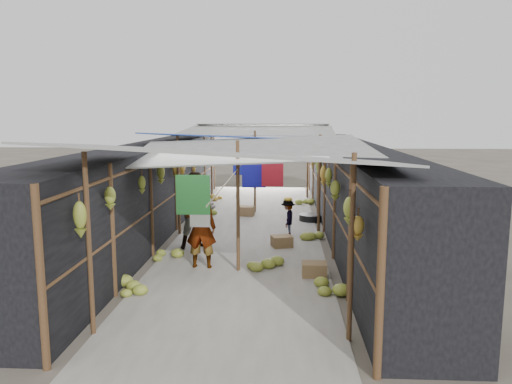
% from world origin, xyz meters
% --- Properties ---
extents(ground, '(80.00, 80.00, 0.00)m').
position_xyz_m(ground, '(0.00, 0.00, 0.00)').
color(ground, '#6B6356').
rests_on(ground, ground).
extents(aisle_slab, '(3.60, 16.00, 0.02)m').
position_xyz_m(aisle_slab, '(0.00, 6.50, 0.01)').
color(aisle_slab, '#9E998E').
rests_on(aisle_slab, ground).
extents(stall_left, '(1.40, 15.00, 2.30)m').
position_xyz_m(stall_left, '(-2.70, 6.50, 1.15)').
color(stall_left, black).
rests_on(stall_left, ground).
extents(stall_right, '(1.40, 15.00, 2.30)m').
position_xyz_m(stall_right, '(2.70, 6.50, 1.15)').
color(stall_right, black).
rests_on(stall_right, ground).
extents(crate_near, '(0.55, 0.49, 0.28)m').
position_xyz_m(crate_near, '(0.86, 4.85, 0.14)').
color(crate_near, olive).
rests_on(crate_near, ground).
extents(crate_mid, '(0.48, 0.39, 0.28)m').
position_xyz_m(crate_mid, '(1.49, 2.72, 0.14)').
color(crate_mid, olive).
rests_on(crate_mid, ground).
extents(crate_back, '(0.52, 0.45, 0.30)m').
position_xyz_m(crate_back, '(-0.24, 8.46, 0.15)').
color(crate_back, olive).
rests_on(crate_back, ground).
extents(black_basin, '(0.67, 0.67, 0.20)m').
position_xyz_m(black_basin, '(1.70, 7.83, 0.10)').
color(black_basin, black).
rests_on(black_basin, ground).
extents(vendor_elderly, '(0.63, 0.42, 1.69)m').
position_xyz_m(vendor_elderly, '(-0.77, 3.17, 0.84)').
color(vendor_elderly, white).
rests_on(vendor_elderly, ground).
extents(shopper_blue, '(1.09, 1.02, 1.79)m').
position_xyz_m(shopper_blue, '(-1.09, 4.65, 0.89)').
color(shopper_blue, '#1E5299').
rests_on(shopper_blue, ground).
extents(vendor_seated, '(0.39, 0.64, 0.96)m').
position_xyz_m(vendor_seated, '(1.01, 5.91, 0.48)').
color(vendor_seated, '#524B47').
rests_on(vendor_seated, ground).
extents(market_canopy, '(5.62, 15.20, 2.77)m').
position_xyz_m(market_canopy, '(0.03, 6.83, 2.40)').
color(market_canopy, brown).
rests_on(market_canopy, ground).
extents(hanging_bananas, '(3.96, 13.35, 0.79)m').
position_xyz_m(hanging_bananas, '(-0.03, 6.68, 1.65)').
color(hanging_bananas, olive).
rests_on(hanging_bananas, ground).
extents(floor_bananas, '(4.04, 10.04, 0.33)m').
position_xyz_m(floor_bananas, '(-0.09, 4.98, 0.15)').
color(floor_bananas, '#B68C2E').
rests_on(floor_bananas, ground).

